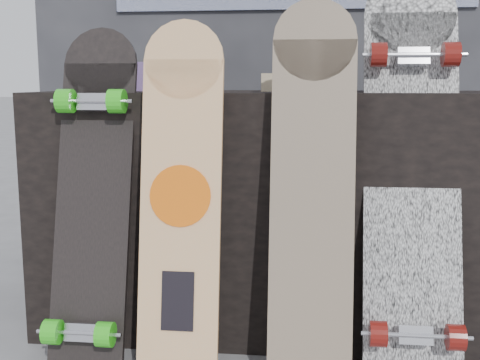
# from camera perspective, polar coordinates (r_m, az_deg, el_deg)

# --- Properties ---
(vendor_table) EXTENTS (1.60, 0.60, 0.80)m
(vendor_table) POSITION_cam_1_polar(r_m,az_deg,el_deg) (2.08, 4.01, -2.72)
(vendor_table) COLOR black
(vendor_table) RESTS_ON ground
(booth) EXTENTS (2.40, 0.22, 2.20)m
(booth) POSITION_cam_1_polar(r_m,az_deg,el_deg) (2.89, 4.96, 14.62)
(booth) COLOR #2E2E32
(booth) RESTS_ON ground
(merch_box_purple) EXTENTS (0.18, 0.12, 0.10)m
(merch_box_purple) POSITION_cam_1_polar(r_m,az_deg,el_deg) (2.20, -9.12, 9.65)
(merch_box_purple) COLOR #553E7E
(merch_box_purple) RESTS_ON vendor_table
(merch_box_small) EXTENTS (0.14, 0.14, 0.12)m
(merch_box_small) POSITION_cam_1_polar(r_m,az_deg,el_deg) (2.03, 16.27, 9.72)
(merch_box_small) COLOR #553E7E
(merch_box_small) RESTS_ON vendor_table
(merch_box_flat) EXTENTS (0.22, 0.10, 0.06)m
(merch_box_flat) POSITION_cam_1_polar(r_m,az_deg,el_deg) (2.07, 5.20, 9.20)
(merch_box_flat) COLOR #D1B78C
(merch_box_flat) RESTS_ON vendor_table
(longboard_geisha) EXTENTS (0.23, 0.20, 1.01)m
(longboard_geisha) POSITION_cam_1_polar(r_m,az_deg,el_deg) (1.68, -5.63, -1.03)
(longboard_geisha) COLOR beige
(longboard_geisha) RESTS_ON ground
(longboard_celtic) EXTENTS (0.23, 0.20, 1.06)m
(longboard_celtic) POSITION_cam_1_polar(r_m,az_deg,el_deg) (1.66, 6.88, -0.08)
(longboard_celtic) COLOR #D2B38F
(longboard_celtic) RESTS_ON ground
(longboard_cascadia) EXTENTS (0.27, 0.43, 1.17)m
(longboard_cascadia) POSITION_cam_1_polar(r_m,az_deg,el_deg) (1.79, 15.98, 1.74)
(longboard_cascadia) COLOR white
(longboard_cascadia) RESTS_ON ground
(skateboard_dark) EXTENTS (0.22, 0.33, 1.00)m
(skateboard_dark) POSITION_cam_1_polar(r_m,az_deg,el_deg) (1.82, -13.79, -1.08)
(skateboard_dark) COLOR black
(skateboard_dark) RESTS_ON ground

